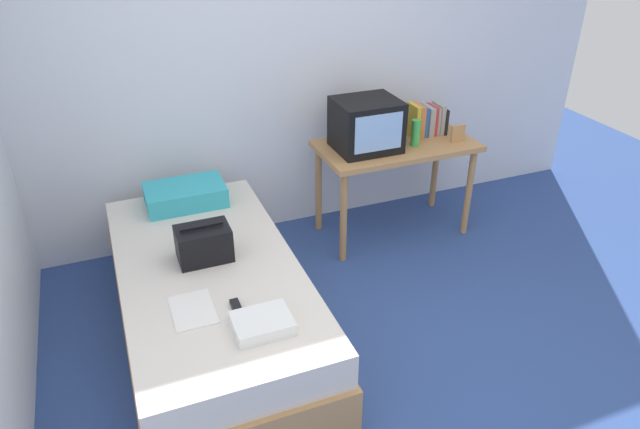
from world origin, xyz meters
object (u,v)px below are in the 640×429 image
(handbag, at_px, (204,243))
(water_bottle, at_px, (416,133))
(pillow, at_px, (185,195))
(magazine, at_px, (193,310))
(folded_towel, at_px, (262,323))
(desk, at_px, (396,155))
(book_row, at_px, (426,120))
(remote_dark, at_px, (237,309))
(bed, at_px, (212,303))
(remote_silver, at_px, (184,256))
(picture_frame, at_px, (458,133))
(tv, at_px, (366,125))

(handbag, bearing_deg, water_bottle, 19.06)
(pillow, xyz_separation_m, magazine, (-0.17, -1.14, -0.06))
(pillow, distance_m, handbag, 0.70)
(folded_towel, bearing_deg, magazine, 137.87)
(desk, height_order, book_row, book_row)
(water_bottle, bearing_deg, remote_dark, -145.79)
(magazine, bearing_deg, bed, 67.48)
(magazine, bearing_deg, water_bottle, 29.09)
(pillow, relative_size, folded_towel, 1.84)
(water_bottle, xyz_separation_m, folded_towel, (-1.54, -1.28, -0.27))
(remote_silver, bearing_deg, remote_dark, -73.96)
(picture_frame, bearing_deg, remote_dark, -151.65)
(picture_frame, bearing_deg, remote_silver, -167.33)
(desk, distance_m, water_bottle, 0.23)
(picture_frame, relative_size, folded_towel, 0.46)
(tv, bearing_deg, desk, 1.24)
(remote_dark, bearing_deg, tv, 43.08)
(remote_silver, bearing_deg, bed, -47.07)
(book_row, distance_m, folded_towel, 2.27)
(desk, relative_size, remote_silver, 8.06)
(pillow, xyz_separation_m, folded_towel, (0.11, -1.39, -0.03))
(picture_frame, xyz_separation_m, handbag, (-2.00, -0.53, -0.17))
(handbag, bearing_deg, tv, 26.54)
(water_bottle, height_order, magazine, water_bottle)
(bed, xyz_separation_m, remote_dark, (0.05, -0.46, 0.28))
(desk, bearing_deg, magazine, -147.44)
(book_row, xyz_separation_m, pillow, (-1.84, -0.04, -0.26))
(picture_frame, relative_size, magazine, 0.44)
(tv, height_order, water_bottle, tv)
(water_bottle, relative_size, remote_silver, 1.35)
(desk, distance_m, tv, 0.38)
(tv, relative_size, handbag, 1.47)
(tv, xyz_separation_m, remote_silver, (-1.43, -0.61, -0.38))
(pillow, bearing_deg, remote_dark, -88.42)
(water_bottle, height_order, folded_towel, water_bottle)
(desk, xyz_separation_m, water_bottle, (0.10, -0.08, 0.19))
(water_bottle, distance_m, remote_silver, 1.89)
(water_bottle, distance_m, folded_towel, 2.02)
(tv, bearing_deg, water_bottle, -12.40)
(magazine, bearing_deg, tv, 36.71)
(handbag, bearing_deg, folded_towel, -79.38)
(water_bottle, relative_size, handbag, 0.65)
(desk, height_order, pillow, desk)
(book_row, distance_m, picture_frame, 0.26)
(pillow, xyz_separation_m, remote_dark, (0.03, -1.22, -0.06))
(tv, distance_m, picture_frame, 0.71)
(remote_dark, relative_size, remote_silver, 1.08)
(picture_frame, xyz_separation_m, folded_towel, (-1.87, -1.22, -0.24))
(handbag, bearing_deg, desk, 22.87)
(tv, height_order, pillow, tv)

